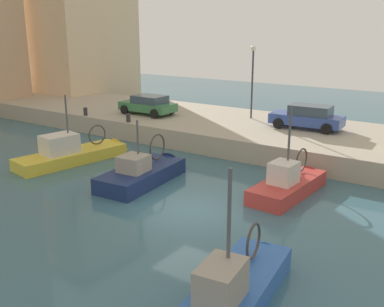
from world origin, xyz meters
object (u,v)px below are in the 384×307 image
(fishing_boat_yellow, at_px, (77,158))
(mooring_bollard_north, at_px, (85,112))
(fishing_boat_navy, at_px, (147,178))
(parked_car_green, at_px, (148,105))
(quay_streetlamp, at_px, (253,70))
(mooring_bollard_mid, at_px, (128,118))
(parked_car_blue, at_px, (308,117))
(fishing_boat_blue, at_px, (236,299))
(fishing_boat_red, at_px, (291,190))

(fishing_boat_yellow, height_order, mooring_bollard_north, fishing_boat_yellow)
(fishing_boat_navy, xyz_separation_m, parked_car_green, (8.39, 6.76, 1.79))
(quay_streetlamp, bearing_deg, parked_car_green, 113.07)
(fishing_boat_yellow, bearing_deg, mooring_bollard_mid, 9.09)
(fishing_boat_navy, xyz_separation_m, parked_car_blue, (10.22, -4.24, 1.84))
(fishing_boat_blue, relative_size, parked_car_green, 1.61)
(parked_car_green, xyz_separation_m, mooring_bollard_north, (-2.81, 3.37, -0.42))
(fishing_boat_navy, relative_size, mooring_bollard_mid, 10.64)
(fishing_boat_red, xyz_separation_m, quay_streetlamp, (8.81, 6.54, 4.33))
(parked_car_blue, distance_m, mooring_bollard_mid, 11.37)
(fishing_boat_navy, bearing_deg, fishing_boat_blue, -127.09)
(fishing_boat_blue, distance_m, mooring_bollard_mid, 18.96)
(fishing_boat_navy, xyz_separation_m, quay_streetlamp, (11.23, 0.09, 4.35))
(fishing_boat_navy, relative_size, parked_car_blue, 1.33)
(fishing_boat_yellow, relative_size, parked_car_blue, 1.63)
(fishing_boat_red, distance_m, quay_streetlamp, 11.80)
(quay_streetlamp, bearing_deg, parked_car_blue, -103.17)
(mooring_bollard_mid, bearing_deg, parked_car_green, 12.59)
(fishing_boat_blue, bearing_deg, mooring_bollard_mid, 50.62)
(mooring_bollard_north, height_order, quay_streetlamp, quay_streetlamp)
(parked_car_green, bearing_deg, quay_streetlamp, -66.93)
(parked_car_green, relative_size, quay_streetlamp, 0.84)
(mooring_bollard_mid, distance_m, mooring_bollard_north, 4.00)
(fishing_boat_yellow, relative_size, mooring_bollard_north, 13.05)
(fishing_boat_yellow, relative_size, fishing_boat_blue, 1.10)
(fishing_boat_red, relative_size, mooring_bollard_north, 10.12)
(mooring_bollard_mid, bearing_deg, fishing_boat_red, -104.10)
(fishing_boat_blue, xyz_separation_m, parked_car_blue, (16.64, 4.25, 1.81))
(parked_car_green, xyz_separation_m, mooring_bollard_mid, (-2.81, -0.63, -0.42))
(parked_car_green, bearing_deg, mooring_bollard_north, 129.80)
(mooring_bollard_mid, bearing_deg, quay_streetlamp, -46.92)
(parked_car_blue, bearing_deg, mooring_bollard_north, 107.89)
(fishing_boat_yellow, bearing_deg, quay_streetlamp, -25.54)
(fishing_boat_red, xyz_separation_m, parked_car_blue, (7.80, 2.22, 1.81))
(fishing_boat_blue, bearing_deg, parked_car_green, 45.83)
(fishing_boat_yellow, relative_size, parked_car_green, 1.78)
(mooring_bollard_mid, bearing_deg, fishing_boat_navy, -132.32)
(parked_car_green, distance_m, parked_car_blue, 11.15)
(fishing_boat_blue, xyz_separation_m, mooring_bollard_mid, (12.00, 14.62, 1.34))
(mooring_bollard_mid, height_order, mooring_bollard_north, same)
(fishing_boat_navy, relative_size, parked_car_green, 1.45)
(mooring_bollard_mid, distance_m, quay_streetlamp, 8.79)
(mooring_bollard_north, bearing_deg, fishing_boat_red, -100.79)
(fishing_boat_red, distance_m, mooring_bollard_north, 16.94)
(fishing_boat_navy, bearing_deg, parked_car_blue, -22.52)
(fishing_boat_yellow, distance_m, fishing_boat_red, 11.93)
(parked_car_green, bearing_deg, fishing_boat_yellow, -169.68)
(fishing_boat_navy, bearing_deg, fishing_boat_red, -69.43)
(parked_car_blue, bearing_deg, parked_car_green, 99.44)
(fishing_boat_red, xyz_separation_m, mooring_bollard_mid, (3.16, 12.58, 1.35))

